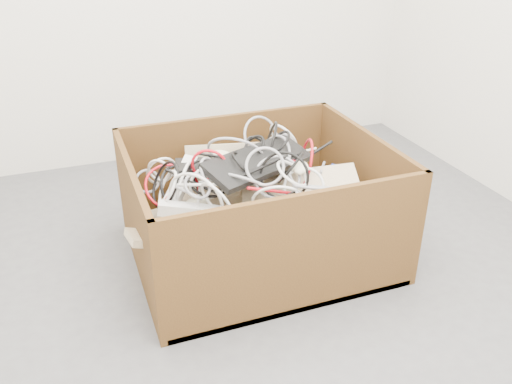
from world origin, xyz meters
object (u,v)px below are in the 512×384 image
object	(u,v)px
power_strip_left	(181,182)
vga_plug	(336,168)
cardboard_box	(255,227)
power_strip_right	(198,211)

from	to	relation	value
power_strip_left	vga_plug	world-z (taller)	power_strip_left
cardboard_box	power_strip_left	size ratio (longest dim) A/B	3.45
power_strip_left	power_strip_right	xyz separation A→B (m)	(0.02, -0.20, -0.04)
cardboard_box	vga_plug	world-z (taller)	cardboard_box
power_strip_left	vga_plug	size ratio (longest dim) A/B	6.83
cardboard_box	power_strip_left	world-z (taller)	cardboard_box
power_strip_right	vga_plug	world-z (taller)	power_strip_right
power_strip_right	vga_plug	xyz separation A→B (m)	(0.66, 0.12, 0.02)
cardboard_box	power_strip_right	world-z (taller)	cardboard_box
cardboard_box	power_strip_right	bearing A→B (deg)	-157.47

